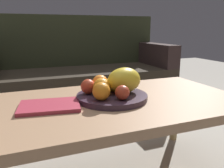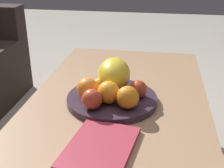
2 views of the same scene
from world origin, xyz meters
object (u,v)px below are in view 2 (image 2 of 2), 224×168
at_px(orange_front, 88,88).
at_px(banana_bunch, 99,87).
at_px(orange_right, 128,97).
at_px(magazine, 100,147).
at_px(coffee_table, 118,111).
at_px(apple_front, 138,89).
at_px(fruit_bowl, 112,99).
at_px(melon_large_front, 114,74).
at_px(orange_left, 108,92).
at_px(apple_left, 92,99).

relative_size(orange_front, banana_bunch, 0.53).
relative_size(orange_right, magazine, 0.31).
relative_size(coffee_table, banana_bunch, 8.12).
relative_size(apple_front, banana_bunch, 0.43).
relative_size(fruit_bowl, banana_bunch, 2.24).
bearing_deg(apple_front, melon_large_front, 61.51).
height_order(orange_left, magazine, orange_left).
relative_size(fruit_bowl, orange_right, 4.27).
distance_m(melon_large_front, magazine, 0.36).
xyz_separation_m(coffee_table, melon_large_front, (0.05, 0.02, 0.13)).
relative_size(coffee_table, orange_left, 15.13).
xyz_separation_m(coffee_table, apple_front, (-0.01, -0.08, 0.10)).
height_order(coffee_table, banana_bunch, banana_bunch).
bearing_deg(melon_large_front, orange_front, 139.00).
xyz_separation_m(melon_large_front, banana_bunch, (-0.04, 0.05, -0.04)).
distance_m(orange_front, banana_bunch, 0.06).
xyz_separation_m(orange_front, orange_left, (-0.02, -0.08, 0.00)).
height_order(orange_front, apple_front, orange_front).
xyz_separation_m(orange_left, magazine, (-0.24, -0.02, -0.06)).
bearing_deg(fruit_bowl, coffee_table, -51.02).
height_order(melon_large_front, apple_left, melon_large_front).
bearing_deg(apple_left, orange_right, -77.90).
xyz_separation_m(fruit_bowl, magazine, (-0.29, -0.01, -0.00)).
bearing_deg(apple_front, orange_right, 161.45).
relative_size(orange_front, apple_front, 1.23).
height_order(apple_left, magazine, apple_left).
xyz_separation_m(banana_bunch, magazine, (-0.31, -0.07, -0.04)).
relative_size(fruit_bowl, melon_large_front, 1.98).
height_order(orange_right, apple_left, orange_right).
xyz_separation_m(apple_left, banana_bunch, (0.12, 0.00, -0.01)).
xyz_separation_m(coffee_table, magazine, (-0.31, 0.01, 0.05)).
bearing_deg(banana_bunch, melon_large_front, -50.46).
height_order(melon_large_front, banana_bunch, melon_large_front).
bearing_deg(apple_left, banana_bunch, 0.38).
relative_size(orange_front, orange_left, 0.99).
relative_size(orange_front, apple_left, 1.13).
height_order(fruit_bowl, apple_left, apple_left).
bearing_deg(orange_right, banana_bunch, 50.55).
bearing_deg(fruit_bowl, melon_large_front, 2.13).
height_order(apple_front, apple_left, apple_left).
relative_size(orange_right, apple_left, 1.11).
height_order(orange_front, magazine, orange_front).
height_order(fruit_bowl, banana_bunch, banana_bunch).
height_order(fruit_bowl, magazine, fruit_bowl).
distance_m(banana_bunch, magazine, 0.32).
xyz_separation_m(coffee_table, fruit_bowl, (-0.02, 0.02, 0.06)).
bearing_deg(magazine, banana_bunch, 20.24).
distance_m(orange_left, banana_bunch, 0.09).
bearing_deg(coffee_table, orange_right, -152.90).
distance_m(fruit_bowl, melon_large_front, 0.10).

